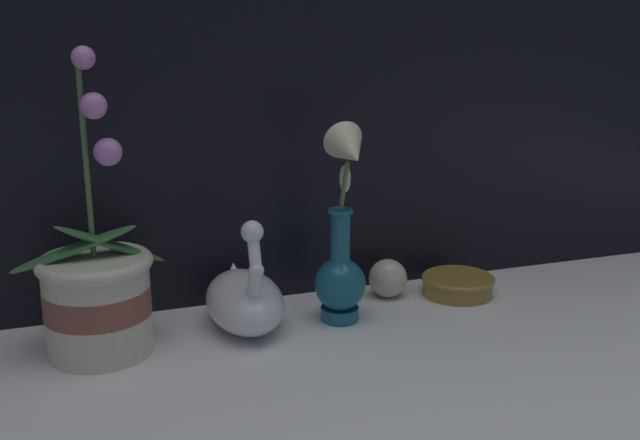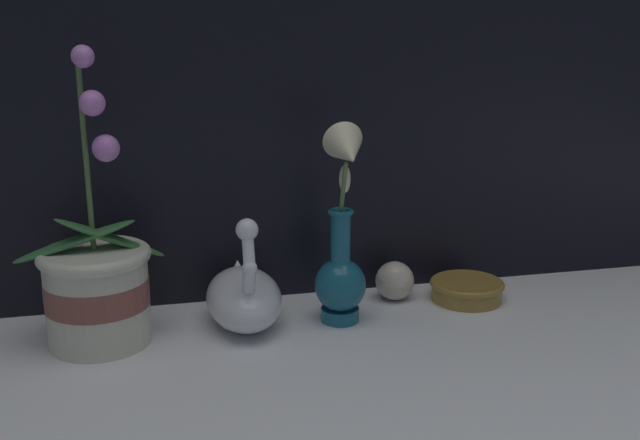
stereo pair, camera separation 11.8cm
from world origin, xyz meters
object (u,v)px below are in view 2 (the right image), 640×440
swan_figurine (244,295)px  blue_vase (342,250)px  amber_dish (467,289)px  glass_sphere (395,281)px  orchid_potted_plant (97,285)px

swan_figurine → blue_vase: 0.17m
amber_dish → glass_sphere: bearing=165.8°
swan_figurine → glass_sphere: 0.28m
amber_dish → swan_figurine: bearing=-177.2°
orchid_potted_plant → blue_vase: bearing=-1.6°
swan_figurine → blue_vase: blue_vase is taller
blue_vase → glass_sphere: blue_vase is taller
blue_vase → amber_dish: blue_vase is taller
glass_sphere → amber_dish: glass_sphere is taller
orchid_potted_plant → glass_sphere: size_ratio=6.50×
swan_figurine → amber_dish: swan_figurine is taller
swan_figurine → glass_sphere: size_ratio=2.99×
blue_vase → glass_sphere: bearing=34.8°
swan_figurine → amber_dish: 0.40m
orchid_potted_plant → swan_figurine: size_ratio=2.17×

